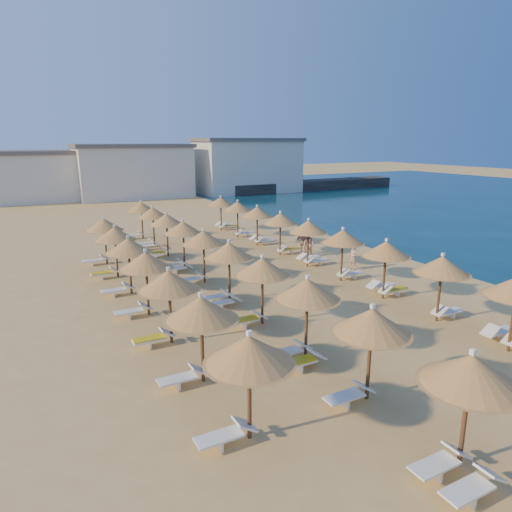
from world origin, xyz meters
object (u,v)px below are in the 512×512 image
parasol_row_east (343,237)px  beachgoer_b (309,244)px  parasol_row_west (229,251)px  beachgoer_c (303,242)px  jetty (313,185)px  beachgoer_a (353,257)px

parasol_row_east → beachgoer_b: parasol_row_east is taller
parasol_row_west → beachgoer_b: bearing=32.7°
parasol_row_east → beachgoer_c: bearing=76.8°
jetty → parasol_row_east: parasol_row_east is taller
parasol_row_west → beachgoer_c: parasol_row_west is taller
beachgoer_c → parasol_row_east: bearing=-68.5°
parasol_row_east → beachgoer_a: bearing=35.6°
beachgoer_a → beachgoer_b: bearing=173.9°
jetty → parasol_row_west: (-33.91, -41.36, 1.79)m
parasol_row_east → beachgoer_b: 5.88m
parasol_row_west → beachgoer_a: parasol_row_west is taller
parasol_row_east → parasol_row_west: 7.01m
beachgoer_b → beachgoer_a: beachgoer_b is taller
jetty → beachgoer_b: bearing=-126.9°
beachgoer_a → parasol_row_east: bearing=-69.7°
parasol_row_west → beachgoer_a: size_ratio=23.44×
beachgoer_b → beachgoer_a: 3.98m
parasol_row_west → beachgoer_b: 10.23m
beachgoer_b → beachgoer_c: 0.64m
parasol_row_east → beachgoer_a: (2.13, 1.52, -1.76)m
parasol_row_east → beachgoer_a: size_ratio=23.44×
parasol_row_east → beachgoer_c: (1.43, 6.09, -1.63)m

